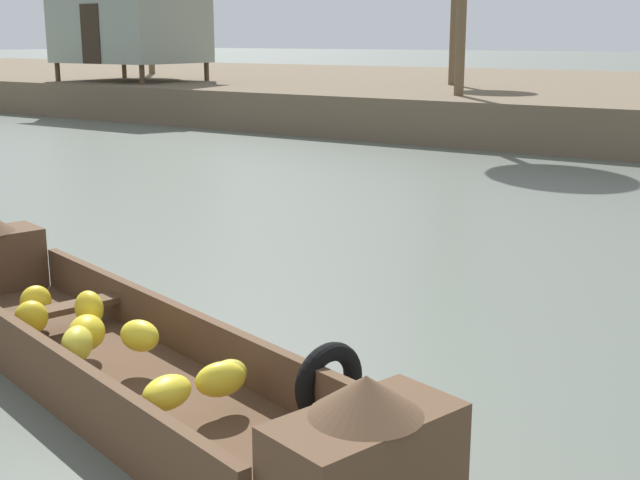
{
  "coord_description": "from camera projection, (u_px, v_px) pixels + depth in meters",
  "views": [
    {
      "loc": [
        3.86,
        1.53,
        2.42
      ],
      "look_at": [
        -0.25,
        7.63,
        0.65
      ],
      "focal_mm": 47.41,
      "sensor_mm": 36.0,
      "label": 1
    }
  ],
  "objects": [
    {
      "name": "banana_boat",
      "position": [
        116.0,
        347.0,
        5.98
      ],
      "size": [
        5.66,
        2.43,
        0.88
      ],
      "color": "brown",
      "rests_on": "ground"
    },
    {
      "name": "stilt_house_left",
      "position": [
        130.0,
        17.0,
        27.24
      ],
      "size": [
        4.96,
        3.79,
        4.21
      ],
      "color": "#4C3826",
      "rests_on": "riverbank_strip"
    },
    {
      "name": "ground_plane",
      "position": [
        456.0,
        258.0,
        9.49
      ],
      "size": [
        300.0,
        300.0,
        0.0
      ],
      "primitive_type": "plane",
      "color": "#596056"
    }
  ]
}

